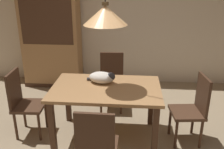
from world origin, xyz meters
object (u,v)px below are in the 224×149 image
(dining_table, at_px, (106,94))
(pendant_lamp, at_px, (105,15))
(chair_near_front, at_px, (97,145))
(hutch_bookcase, at_px, (52,42))
(chair_far_back, at_px, (112,79))
(cat_sleeping, at_px, (102,77))
(chair_left_side, at_px, (23,101))
(chair_right_side, at_px, (193,107))

(dining_table, bearing_deg, pendant_lamp, 90.00)
(chair_near_front, bearing_deg, dining_table, 89.91)
(chair_near_front, bearing_deg, hutch_bookcase, 115.23)
(dining_table, height_order, chair_far_back, chair_far_back)
(chair_near_front, height_order, cat_sleeping, chair_near_front)
(dining_table, bearing_deg, chair_left_side, -179.82)
(cat_sleeping, bearing_deg, chair_right_side, -6.34)
(chair_far_back, bearing_deg, chair_left_side, -141.91)
(chair_right_side, xyz_separation_m, chair_left_side, (-2.26, -0.01, 0.00))
(chair_near_front, distance_m, hutch_bookcase, 2.97)
(chair_left_side, distance_m, hutch_bookcase, 1.83)
(chair_near_front, relative_size, chair_left_side, 1.00)
(chair_right_side, bearing_deg, dining_table, -179.55)
(cat_sleeping, xyz_separation_m, pendant_lamp, (0.06, -0.14, 0.84))
(chair_right_side, xyz_separation_m, pendant_lamp, (-1.13, -0.01, 1.15))
(chair_right_side, distance_m, chair_near_front, 1.44)
(chair_left_side, distance_m, cat_sleeping, 1.12)
(chair_right_side, relative_size, chair_near_front, 1.00)
(chair_near_front, relative_size, hutch_bookcase, 0.50)
(dining_table, relative_size, chair_far_back, 1.51)
(hutch_bookcase, bearing_deg, chair_right_side, -36.65)
(chair_far_back, bearing_deg, pendant_lamp, -89.78)
(chair_right_side, bearing_deg, chair_far_back, 142.45)
(chair_near_front, height_order, pendant_lamp, pendant_lamp)
(chair_left_side, bearing_deg, chair_far_back, 38.09)
(dining_table, bearing_deg, chair_near_front, -90.09)
(hutch_bookcase, bearing_deg, chair_near_front, -64.77)
(pendant_lamp, xyz_separation_m, hutch_bookcase, (-1.25, 1.78, -0.77))
(cat_sleeping, distance_m, hutch_bookcase, 2.03)
(dining_table, distance_m, cat_sleeping, 0.24)
(chair_near_front, relative_size, pendant_lamp, 0.72)
(dining_table, xyz_separation_m, chair_right_side, (1.13, 0.01, -0.14))
(hutch_bookcase, bearing_deg, dining_table, -54.84)
(chair_far_back, bearing_deg, dining_table, -89.78)
(chair_right_side, distance_m, hutch_bookcase, 2.99)
(chair_near_front, distance_m, chair_left_side, 1.43)
(dining_table, xyz_separation_m, chair_near_front, (-0.00, -0.88, -0.14))
(chair_right_side, distance_m, pendant_lamp, 1.61)
(chair_left_side, bearing_deg, chair_right_side, 0.32)
(dining_table, xyz_separation_m, chair_left_side, (-1.13, -0.00, -0.14))
(chair_far_back, height_order, chair_left_side, same)
(chair_near_front, bearing_deg, chair_right_side, 38.16)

